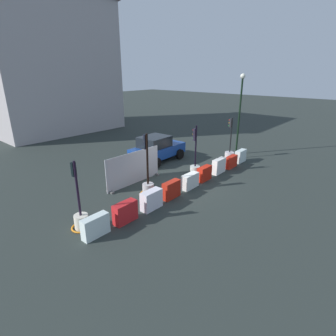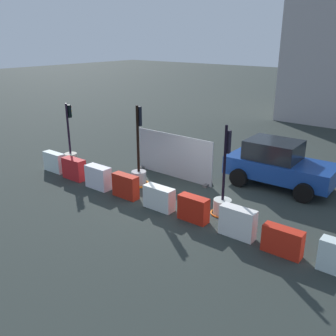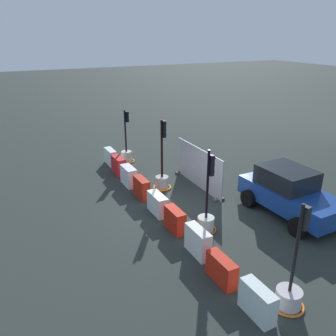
{
  "view_description": "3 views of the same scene",
  "coord_description": "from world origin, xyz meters",
  "px_view_note": "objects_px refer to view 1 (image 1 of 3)",
  "views": [
    {
      "loc": [
        -10.82,
        -8.85,
        5.99
      ],
      "look_at": [
        -0.75,
        -0.09,
        1.15
      ],
      "focal_mm": 28.58,
      "sensor_mm": 36.0,
      "label": 1
    },
    {
      "loc": [
        7.55,
        -9.87,
        5.63
      ],
      "look_at": [
        -0.37,
        -0.02,
        1.13
      ],
      "focal_mm": 39.77,
      "sensor_mm": 36.0,
      "label": 2
    },
    {
      "loc": [
        10.95,
        -6.0,
        6.65
      ],
      "look_at": [
        -1.7,
        0.32,
        1.08
      ],
      "focal_mm": 36.88,
      "sensor_mm": 36.0,
      "label": 3
    }
  ],
  "objects_px": {
    "construction_barrier_1": "(125,212)",
    "construction_barrier_8": "(241,156)",
    "traffic_light_1": "(148,184)",
    "traffic_light_3": "(229,153)",
    "construction_barrier_3": "(171,190)",
    "construction_barrier_5": "(204,174)",
    "construction_barrier_2": "(151,200)",
    "street_lamp_post": "(240,104)",
    "car_blue_estate": "(157,149)",
    "traffic_light_0": "(81,217)",
    "construction_barrier_4": "(190,181)",
    "construction_barrier_7": "(231,162)",
    "traffic_light_2": "(195,166)",
    "construction_barrier_0": "(95,226)",
    "construction_barrier_6": "(219,166)"
  },
  "relations": [
    {
      "from": "construction_barrier_1",
      "to": "construction_barrier_8",
      "type": "relative_size",
      "value": 1.04
    },
    {
      "from": "traffic_light_1",
      "to": "construction_barrier_1",
      "type": "xyz_separation_m",
      "value": [
        -2.54,
        -1.2,
        -0.1
      ]
    },
    {
      "from": "traffic_light_3",
      "to": "construction_barrier_3",
      "type": "distance_m",
      "value": 7.67
    },
    {
      "from": "traffic_light_1",
      "to": "construction_barrier_5",
      "type": "distance_m",
      "value": 3.65
    },
    {
      "from": "construction_barrier_2",
      "to": "street_lamp_post",
      "type": "distance_m",
      "value": 11.06
    },
    {
      "from": "construction_barrier_8",
      "to": "car_blue_estate",
      "type": "height_order",
      "value": "car_blue_estate"
    },
    {
      "from": "traffic_light_0",
      "to": "traffic_light_3",
      "type": "bearing_deg",
      "value": -0.07
    },
    {
      "from": "construction_barrier_4",
      "to": "construction_barrier_8",
      "type": "height_order",
      "value": "construction_barrier_8"
    },
    {
      "from": "construction_barrier_5",
      "to": "construction_barrier_7",
      "type": "height_order",
      "value": "construction_barrier_5"
    },
    {
      "from": "construction_barrier_7",
      "to": "construction_barrier_8",
      "type": "distance_m",
      "value": 1.48
    },
    {
      "from": "construction_barrier_1",
      "to": "traffic_light_3",
      "type": "bearing_deg",
      "value": 5.15
    },
    {
      "from": "traffic_light_1",
      "to": "construction_barrier_7",
      "type": "xyz_separation_m",
      "value": [
        6.46,
        -1.24,
        -0.15
      ]
    },
    {
      "from": "traffic_light_2",
      "to": "construction_barrier_3",
      "type": "distance_m",
      "value": 3.64
    },
    {
      "from": "traffic_light_0",
      "to": "construction_barrier_3",
      "type": "height_order",
      "value": "traffic_light_0"
    },
    {
      "from": "construction_barrier_3",
      "to": "construction_barrier_8",
      "type": "xyz_separation_m",
      "value": [
        7.48,
        0.01,
        -0.01
      ]
    },
    {
      "from": "construction_barrier_8",
      "to": "construction_barrier_2",
      "type": "bearing_deg",
      "value": -179.68
    },
    {
      "from": "construction_barrier_1",
      "to": "construction_barrier_3",
      "type": "xyz_separation_m",
      "value": [
        2.99,
        0.01,
        0.0
      ]
    },
    {
      "from": "construction_barrier_2",
      "to": "construction_barrier_0",
      "type": "bearing_deg",
      "value": 178.48
    },
    {
      "from": "construction_barrier_1",
      "to": "construction_barrier_6",
      "type": "xyz_separation_m",
      "value": [
        7.59,
        0.04,
        0.02
      ]
    },
    {
      "from": "traffic_light_1",
      "to": "street_lamp_post",
      "type": "relative_size",
      "value": 0.55
    },
    {
      "from": "construction_barrier_4",
      "to": "traffic_light_1",
      "type": "bearing_deg",
      "value": 149.98
    },
    {
      "from": "car_blue_estate",
      "to": "traffic_light_0",
      "type": "bearing_deg",
      "value": -156.38
    },
    {
      "from": "construction_barrier_0",
      "to": "construction_barrier_6",
      "type": "bearing_deg",
      "value": -0.06
    },
    {
      "from": "street_lamp_post",
      "to": "traffic_light_2",
      "type": "bearing_deg",
      "value": -179.05
    },
    {
      "from": "construction_barrier_5",
      "to": "street_lamp_post",
      "type": "distance_m",
      "value": 6.98
    },
    {
      "from": "street_lamp_post",
      "to": "construction_barrier_5",
      "type": "bearing_deg",
      "value": -169.58
    },
    {
      "from": "traffic_light_3",
      "to": "construction_barrier_3",
      "type": "bearing_deg",
      "value": -172.89
    },
    {
      "from": "traffic_light_2",
      "to": "construction_barrier_1",
      "type": "height_order",
      "value": "traffic_light_2"
    },
    {
      "from": "traffic_light_2",
      "to": "construction_barrier_4",
      "type": "distance_m",
      "value": 2.16
    },
    {
      "from": "construction_barrier_4",
      "to": "construction_barrier_5",
      "type": "xyz_separation_m",
      "value": [
        1.42,
        0.02,
        0.01
      ]
    },
    {
      "from": "construction_barrier_3",
      "to": "traffic_light_3",
      "type": "bearing_deg",
      "value": 7.11
    },
    {
      "from": "traffic_light_1",
      "to": "traffic_light_2",
      "type": "relative_size",
      "value": 1.05
    },
    {
      "from": "car_blue_estate",
      "to": "construction_barrier_4",
      "type": "bearing_deg",
      "value": -116.3
    },
    {
      "from": "construction_barrier_3",
      "to": "car_blue_estate",
      "type": "distance_m",
      "value": 6.02
    },
    {
      "from": "traffic_light_0",
      "to": "construction_barrier_7",
      "type": "height_order",
      "value": "traffic_light_0"
    },
    {
      "from": "construction_barrier_3",
      "to": "construction_barrier_7",
      "type": "xyz_separation_m",
      "value": [
        6.01,
        -0.04,
        -0.05
      ]
    },
    {
      "from": "construction_barrier_3",
      "to": "construction_barrier_6",
      "type": "distance_m",
      "value": 4.6
    },
    {
      "from": "traffic_light_1",
      "to": "car_blue_estate",
      "type": "distance_m",
      "value": 5.5
    },
    {
      "from": "construction_barrier_4",
      "to": "construction_barrier_8",
      "type": "bearing_deg",
      "value": -0.07
    },
    {
      "from": "construction_barrier_2",
      "to": "construction_barrier_4",
      "type": "height_order",
      "value": "construction_barrier_2"
    },
    {
      "from": "traffic_light_1",
      "to": "construction_barrier_4",
      "type": "bearing_deg",
      "value": -30.02
    },
    {
      "from": "traffic_light_3",
      "to": "construction_barrier_6",
      "type": "height_order",
      "value": "traffic_light_3"
    },
    {
      "from": "traffic_light_3",
      "to": "construction_barrier_0",
      "type": "bearing_deg",
      "value": -175.69
    },
    {
      "from": "construction_barrier_3",
      "to": "car_blue_estate",
      "type": "height_order",
      "value": "car_blue_estate"
    },
    {
      "from": "traffic_light_3",
      "to": "construction_barrier_4",
      "type": "relative_size",
      "value": 2.66
    },
    {
      "from": "construction_barrier_6",
      "to": "construction_barrier_7",
      "type": "bearing_deg",
      "value": -3.0
    },
    {
      "from": "car_blue_estate",
      "to": "construction_barrier_1",
      "type": "bearing_deg",
      "value": -146.04
    },
    {
      "from": "traffic_light_0",
      "to": "traffic_light_2",
      "type": "height_order",
      "value": "traffic_light_2"
    },
    {
      "from": "construction_barrier_4",
      "to": "construction_barrier_8",
      "type": "distance_m",
      "value": 5.9
    },
    {
      "from": "construction_barrier_8",
      "to": "street_lamp_post",
      "type": "distance_m",
      "value": 3.83
    }
  ]
}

